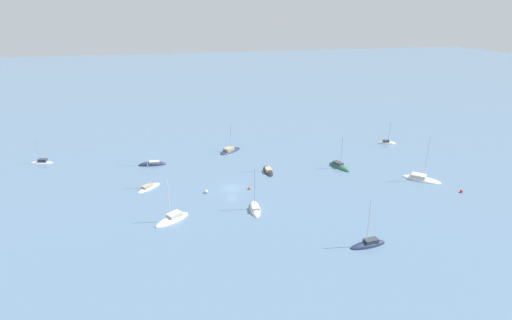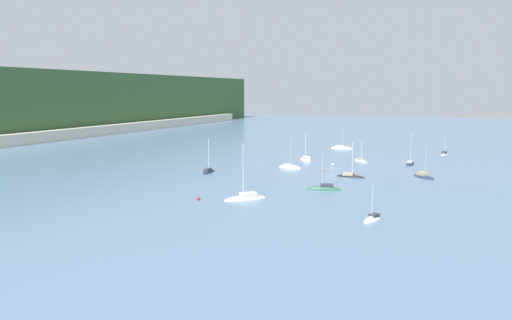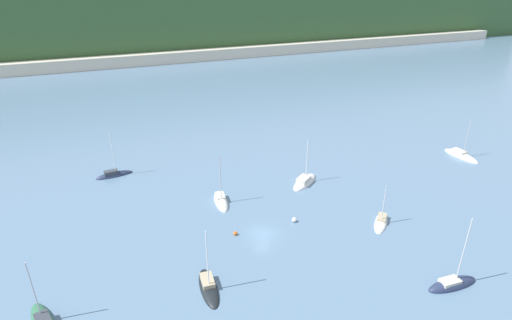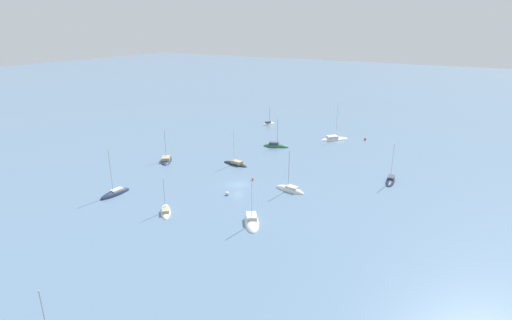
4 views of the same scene
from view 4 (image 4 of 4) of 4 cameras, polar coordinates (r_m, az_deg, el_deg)
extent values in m
plane|color=slate|center=(88.11, -2.54, -3.53)|extent=(600.00, 600.00, 0.00)
ellipsoid|color=silver|center=(71.87, -0.61, -9.01)|extent=(7.80, 6.50, 1.83)
cube|color=beige|center=(71.97, -0.65, -8.11)|extent=(3.31, 3.06, 0.89)
cylinder|color=silver|center=(69.51, -0.60, -5.87)|extent=(0.14, 0.14, 8.02)
ellipsoid|color=white|center=(140.26, 1.85, 5.10)|extent=(5.21, 3.36, 1.65)
cube|color=#333842|center=(139.83, 1.73, 5.39)|extent=(2.08, 1.76, 0.64)
cylinder|color=#B2B2B7|center=(139.64, 1.94, 6.47)|extent=(0.14, 0.14, 5.90)
ellipsoid|color=#2D6647|center=(114.67, 2.86, 1.89)|extent=(4.09, 7.66, 1.89)
cube|color=#333842|center=(114.50, 2.58, 2.35)|extent=(2.14, 2.96, 0.80)
cylinder|color=#B2B2B7|center=(113.38, 3.08, 4.00)|extent=(0.14, 0.14, 7.77)
ellipsoid|color=white|center=(77.66, -12.78, -7.26)|extent=(5.93, 5.82, 1.21)
cube|color=tan|center=(76.91, -12.80, -6.99)|extent=(2.57, 2.54, 0.65)
cylinder|color=silver|center=(76.48, -12.98, -4.77)|extent=(0.14, 0.14, 6.44)
ellipsoid|color=#232D4C|center=(94.39, 18.62, -2.98)|extent=(7.03, 2.51, 1.53)
cube|color=#333842|center=(94.62, 18.71, -2.42)|extent=(2.59, 1.54, 0.76)
cylinder|color=silver|center=(92.48, 18.90, -0.33)|extent=(0.14, 0.14, 8.63)
ellipsoid|color=silver|center=(124.01, 11.12, 2.87)|extent=(8.51, 8.50, 1.48)
cube|color=silver|center=(123.48, 10.85, 3.22)|extent=(3.82, 3.81, 0.85)
cylinder|color=silver|center=(122.75, 11.48, 5.47)|extent=(0.14, 0.14, 10.72)
ellipsoid|color=white|center=(85.28, 4.83, -4.37)|extent=(2.94, 7.12, 1.93)
cube|color=beige|center=(84.68, 5.16, -3.94)|extent=(1.76, 2.65, 0.61)
cylinder|color=#B2B2B7|center=(83.70, 4.72, -1.36)|extent=(0.14, 0.14, 8.34)
ellipsoid|color=#232D4C|center=(88.07, -19.48, -4.68)|extent=(7.20, 2.53, 1.98)
cube|color=beige|center=(88.06, -19.25, -4.08)|extent=(2.64, 1.58, 0.52)
cylinder|color=silver|center=(86.02, -20.05, -1.57)|extent=(0.14, 0.14, 9.31)
ellipsoid|color=black|center=(100.42, -2.98, -0.64)|extent=(2.73, 7.45, 1.16)
cube|color=tan|center=(99.85, -2.72, -0.33)|extent=(1.70, 2.74, 0.77)
cylinder|color=silver|center=(99.20, -3.19, 1.88)|extent=(0.14, 0.14, 8.48)
ellipsoid|color=#232D4C|center=(105.69, -12.69, -0.08)|extent=(7.90, 6.96, 1.30)
cube|color=tan|center=(104.84, -12.75, 0.22)|extent=(3.42, 3.25, 0.90)
cylinder|color=#B2B2B7|center=(104.81, -12.84, 2.12)|extent=(0.14, 0.14, 7.55)
sphere|color=white|center=(82.92, -4.16, -4.77)|extent=(0.75, 0.75, 0.75)
sphere|color=orange|center=(90.28, -0.50, -2.73)|extent=(0.59, 0.59, 0.59)
sphere|color=red|center=(125.65, 15.32, 2.92)|extent=(0.66, 0.66, 0.66)
camera|label=1|loc=(65.48, 66.99, 11.72)|focal=28.00mm
camera|label=2|loc=(217.08, 9.40, 15.56)|focal=35.00mm
camera|label=3|loc=(125.63, -15.91, 19.06)|focal=28.00mm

